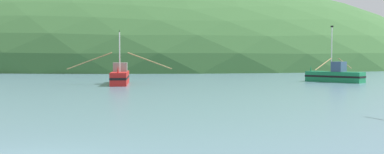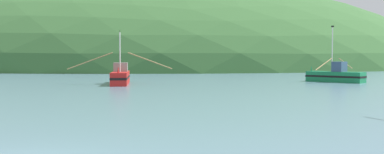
% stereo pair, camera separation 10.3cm
% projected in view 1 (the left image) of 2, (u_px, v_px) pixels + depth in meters
% --- Properties ---
extents(hill_far_left, '(91.91, 73.53, 43.11)m').
position_uv_depth(hill_far_left, '(136.00, 63.00, 236.78)').
color(hill_far_left, '#516B38').
rests_on(hill_far_left, ground).
extents(hill_mid_left, '(195.88, 156.71, 56.95)m').
position_uv_depth(hill_mid_left, '(139.00, 65.00, 153.87)').
color(hill_mid_left, '#386633').
rests_on(hill_mid_left, ground).
extents(fishing_boat_red, '(11.41, 8.47, 6.02)m').
position_uv_depth(fishing_boat_red, '(120.00, 77.00, 46.83)').
color(fishing_boat_red, red).
rests_on(fishing_boat_red, ground).
extents(fishing_boat_green, '(6.73, 8.28, 6.88)m').
position_uv_depth(fishing_boat_green, '(335.00, 75.00, 50.64)').
color(fishing_boat_green, '#197A47').
rests_on(fishing_boat_green, ground).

